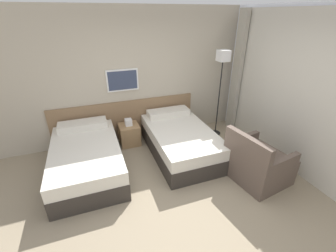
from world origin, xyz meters
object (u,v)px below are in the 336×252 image
(bed_near_door, at_px, (87,158))
(floor_lamp, at_px, (222,67))
(bed_near_window, at_px, (180,140))
(nightstand, at_px, (129,134))
(armchair, at_px, (257,164))

(bed_near_door, distance_m, floor_lamp, 3.18)
(bed_near_window, relative_size, nightstand, 3.30)
(armchair, bearing_deg, bed_near_door, 57.29)
(bed_near_window, xyz_separation_m, nightstand, (-0.89, 0.70, -0.05))
(floor_lamp, bearing_deg, armchair, -97.13)
(floor_lamp, bearing_deg, nightstand, 173.28)
(nightstand, relative_size, floor_lamp, 0.31)
(bed_near_door, xyz_separation_m, armchair, (2.67, -1.18, 0.01))
(bed_near_door, height_order, floor_lamp, floor_lamp)
(bed_near_window, bearing_deg, floor_lamp, 22.87)
(bed_near_door, xyz_separation_m, bed_near_window, (1.78, 0.00, 0.00))
(bed_near_door, xyz_separation_m, nightstand, (0.89, 0.70, -0.05))
(nightstand, bearing_deg, floor_lamp, -6.72)
(bed_near_window, distance_m, floor_lamp, 1.75)
(bed_near_window, height_order, nightstand, bed_near_window)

